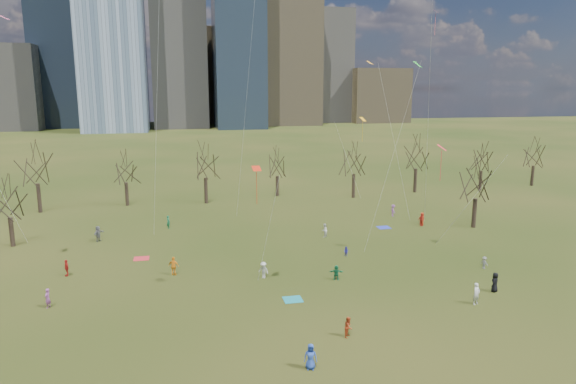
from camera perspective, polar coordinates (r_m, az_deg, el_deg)
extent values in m
plane|color=black|center=(44.91, 3.37, -11.80)|extent=(500.00, 500.00, 0.00)
cube|color=slate|center=(246.51, -12.17, 18.12)|extent=(24.00, 24.00, 95.00)
cube|color=#384C66|center=(239.06, -5.57, 19.74)|extent=(22.00, 22.00, 105.00)
cube|color=#726347|center=(261.49, 0.05, 15.43)|extent=(28.00, 28.00, 72.00)
cube|color=#384C66|center=(264.60, -23.71, 13.69)|extent=(25.00, 25.00, 65.00)
cube|color=slate|center=(281.92, 4.48, 13.68)|extent=(22.00, 22.00, 58.00)
cube|color=#726347|center=(280.23, -9.31, 12.56)|extent=(30.00, 30.00, 48.00)
cube|color=slate|center=(260.30, -29.36, 10.05)|extent=(35.00, 30.00, 36.00)
cube|color=#726347|center=(285.28, 9.62, 10.52)|extent=(30.00, 28.00, 28.00)
cylinder|color=black|center=(82.56, -25.92, -0.60)|extent=(0.55, 0.55, 4.28)
cylinder|color=black|center=(82.57, -17.48, -0.21)|extent=(0.52, 0.52, 3.60)
cylinder|color=black|center=(81.32, -9.10, 0.17)|extent=(0.54, 0.54, 4.05)
cylinder|color=black|center=(85.79, -1.20, 0.66)|extent=(0.51, 0.51, 3.38)
cylinder|color=black|center=(85.10, 7.28, 0.69)|extent=(0.54, 0.54, 3.96)
cylinder|color=black|center=(91.57, 13.95, 1.26)|extent=(0.54, 0.54, 4.14)
cylinder|color=black|center=(96.68, 20.60, 1.19)|extent=(0.52, 0.52, 3.51)
cylinder|color=black|center=(105.20, 25.51, 1.65)|extent=(0.53, 0.53, 3.74)
cylinder|color=black|center=(66.38, -28.36, -3.93)|extent=(0.51, 0.51, 3.38)
cylinder|color=black|center=(70.52, 20.00, -2.21)|extent=(0.53, 0.53, 3.83)
cube|color=teal|center=(44.73, 0.53, -11.85)|extent=(1.60, 1.50, 0.03)
cube|color=#2635B4|center=(67.79, 10.59, -3.89)|extent=(1.60, 1.50, 0.03)
cube|color=red|center=(56.95, -15.97, -7.12)|extent=(1.60, 1.50, 0.03)
imported|color=#24439D|center=(34.47, 2.52, -17.81)|extent=(0.94, 0.72, 1.73)
imported|color=silver|center=(46.26, 20.21, -10.56)|extent=(0.80, 0.68, 1.86)
imported|color=#A73717|center=(38.60, 6.74, -14.66)|extent=(0.90, 0.94, 1.53)
imported|color=slate|center=(55.27, 20.98, -7.34)|extent=(0.73, 0.93, 1.26)
imported|color=orange|center=(51.04, -12.58, -8.04)|extent=(1.17, 0.84, 1.85)
imported|color=#186E44|center=(48.97, 5.39, -8.90)|extent=(1.41, 0.79, 1.44)
imported|color=black|center=(49.52, 22.01, -9.28)|extent=(1.03, 0.97, 1.77)
imported|color=#954A8E|center=(47.24, -25.15, -10.63)|extent=(0.58, 0.70, 1.66)
imported|color=#2E29B2|center=(55.72, 6.48, -6.59)|extent=(0.63, 0.65, 1.06)
imported|color=beige|center=(49.27, -2.75, -8.65)|extent=(1.16, 1.12, 1.59)
imported|color=red|center=(69.54, 14.61, -2.99)|extent=(1.04, 0.62, 1.66)
imported|color=#5C5E61|center=(64.58, -20.33, -4.35)|extent=(1.35, 1.76, 1.86)
imported|color=#F9431B|center=(70.27, 14.66, -2.86)|extent=(0.56, 0.82, 1.62)
imported|color=#166741|center=(67.81, -13.16, -3.27)|extent=(0.63, 0.73, 1.69)
imported|color=silver|center=(62.52, 4.07, -4.26)|extent=(1.01, 1.00, 1.64)
imported|color=#8C4C99|center=(73.79, 11.60, -2.02)|extent=(0.66, 1.11, 1.69)
imported|color=#B21E19|center=(54.11, -23.39, -7.73)|extent=(0.73, 1.03, 1.62)
plane|color=red|center=(42.50, -3.52, 2.63)|extent=(1.05, 0.99, 0.33)
cylinder|color=silver|center=(41.80, -2.23, -4.39)|extent=(1.20, 3.83, 9.82)
cylinder|color=red|center=(42.78, -3.50, 0.45)|extent=(0.04, 0.04, 2.70)
plane|color=orange|center=(50.45, 9.08, 14.01)|extent=(0.91, 0.90, 0.33)
cylinder|color=silver|center=(49.38, 11.32, 3.11)|extent=(3.03, 4.53, 18.69)
plane|color=#F91B30|center=(55.40, 16.73, 4.75)|extent=(1.39, 1.43, 0.61)
cylinder|color=silver|center=(54.30, 19.53, -1.08)|extent=(3.23, 6.41, 10.32)
cylinder|color=#F91B30|center=(55.63, 16.62, 2.80)|extent=(0.04, 0.04, 3.15)
plane|color=#FF5D89|center=(60.30, -28.98, 16.59)|extent=(1.01, 1.08, 0.42)
cylinder|color=silver|center=(61.38, -4.62, 10.46)|extent=(1.96, 8.35, 30.60)
plane|color=green|center=(64.70, 14.20, 13.60)|extent=(1.38, 1.37, 0.68)
cylinder|color=silver|center=(62.22, 11.80, 4.98)|extent=(6.34, 3.17, 19.14)
cylinder|color=silver|center=(54.71, -14.39, 8.91)|extent=(2.23, 6.93, 28.45)
plane|color=orange|center=(76.99, 8.32, 8.01)|extent=(1.31, 1.25, 0.61)
cylinder|color=silver|center=(73.78, 6.74, 3.27)|extent=(6.21, 5.89, 11.88)
cylinder|color=orange|center=(77.12, 8.28, 6.67)|extent=(0.04, 0.04, 3.00)
plane|color=#E85567|center=(65.15, 16.11, 18.73)|extent=(1.04, 1.04, 0.43)
cylinder|color=silver|center=(59.98, 15.30, 7.43)|extent=(4.74, 8.14, 25.06)
cylinder|color=#E85567|center=(64.97, 16.03, 17.47)|extent=(0.04, 0.04, 2.40)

